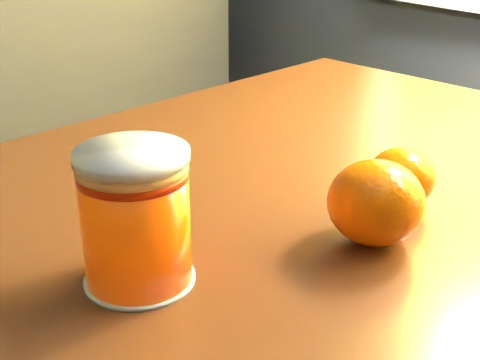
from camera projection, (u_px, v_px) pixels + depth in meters
table at (272, 345)px, 0.58m from camera, size 1.15×0.87×0.80m
juice_glass at (136, 219)px, 0.47m from camera, size 0.08×0.08×0.10m
orange_front at (376, 202)px, 0.53m from camera, size 0.08×0.08×0.07m
orange_back at (401, 177)px, 0.59m from camera, size 0.07×0.07×0.05m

